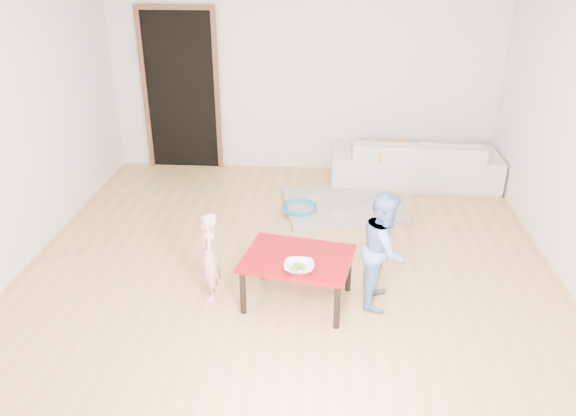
# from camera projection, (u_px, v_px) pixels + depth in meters

# --- Properties ---
(floor) EXTENTS (5.00, 5.00, 0.01)m
(floor) POSITION_uv_depth(u_px,v_px,m) (289.00, 260.00, 5.46)
(floor) COLOR tan
(floor) RESTS_ON ground
(back_wall) EXTENTS (5.00, 0.02, 2.60)m
(back_wall) POSITION_uv_depth(u_px,v_px,m) (303.00, 72.00, 7.16)
(back_wall) COLOR silver
(back_wall) RESTS_ON floor
(left_wall) EXTENTS (0.02, 5.00, 2.60)m
(left_wall) POSITION_uv_depth(u_px,v_px,m) (14.00, 125.00, 5.07)
(left_wall) COLOR silver
(left_wall) RESTS_ON floor
(doorway) EXTENTS (1.02, 0.08, 2.11)m
(doorway) POSITION_uv_depth(u_px,v_px,m) (181.00, 92.00, 7.36)
(doorway) COLOR brown
(doorway) RESTS_ON back_wall
(sofa) EXTENTS (2.09, 0.85, 0.60)m
(sofa) POSITION_uv_depth(u_px,v_px,m) (414.00, 161.00, 7.08)
(sofa) COLOR beige
(sofa) RESTS_ON floor
(cushion) EXTENTS (0.59, 0.56, 0.13)m
(cushion) POSITION_uv_depth(u_px,v_px,m) (392.00, 151.00, 6.92)
(cushion) COLOR orange
(cushion) RESTS_ON sofa
(red_table) EXTENTS (0.99, 0.81, 0.44)m
(red_table) POSITION_uv_depth(u_px,v_px,m) (297.00, 279.00, 4.73)
(red_table) COLOR maroon
(red_table) RESTS_ON floor
(bowl) EXTENTS (0.24, 0.24, 0.06)m
(bowl) POSITION_uv_depth(u_px,v_px,m) (299.00, 267.00, 4.43)
(bowl) COLOR white
(bowl) RESTS_ON red_table
(broccoli) EXTENTS (0.12, 0.12, 0.06)m
(broccoli) POSITION_uv_depth(u_px,v_px,m) (299.00, 267.00, 4.43)
(broccoli) COLOR #2D5919
(broccoli) RESTS_ON red_table
(child_pink) EXTENTS (0.26, 0.33, 0.79)m
(child_pink) POSITION_uv_depth(u_px,v_px,m) (209.00, 257.00, 4.73)
(child_pink) COLOR pink
(child_pink) RESTS_ON floor
(child_blue) EXTENTS (0.47, 0.55, 1.00)m
(child_blue) POSITION_uv_depth(u_px,v_px,m) (384.00, 249.00, 4.63)
(child_blue) COLOR #5A88D2
(child_blue) RESTS_ON floor
(basin) EXTENTS (0.39, 0.39, 0.12)m
(basin) POSITION_uv_depth(u_px,v_px,m) (299.00, 210.00, 6.33)
(basin) COLOR teal
(basin) RESTS_ON floor
(blanket) EXTENTS (1.50, 1.32, 0.07)m
(blanket) POSITION_uv_depth(u_px,v_px,m) (343.00, 205.00, 6.53)
(blanket) COLOR #BBB2A5
(blanket) RESTS_ON floor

